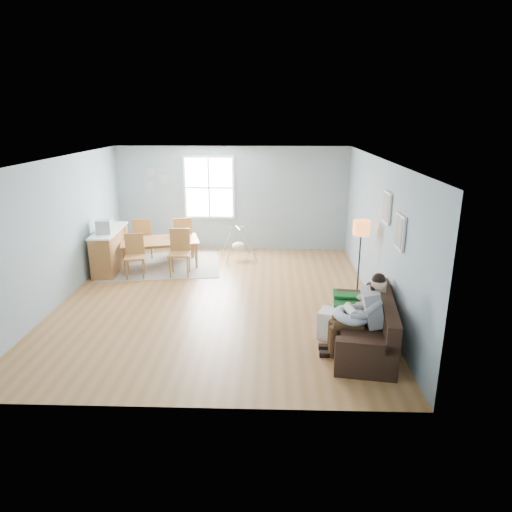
{
  "coord_description": "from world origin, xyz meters",
  "views": [
    {
      "loc": [
        1.01,
        -8.28,
        3.45
      ],
      "look_at": [
        0.74,
        -0.38,
        1.0
      ],
      "focal_mm": 32.0,
      "sensor_mm": 36.0,
      "label": 1
    }
  ],
  "objects_px": {
    "sofa": "(367,330)",
    "chair_se": "(180,249)",
    "chair_sw": "(135,253)",
    "baby_swing": "(238,245)",
    "floor_lamp": "(361,234)",
    "counter": "(110,249)",
    "chair_ne": "(183,234)",
    "storage_cube": "(331,324)",
    "father": "(361,312)",
    "chair_nw": "(143,235)",
    "monitor": "(104,227)",
    "toddler": "(363,301)",
    "dining_table": "(161,253)"
  },
  "relations": [
    {
      "from": "baby_swing",
      "to": "chair_sw",
      "type": "bearing_deg",
      "value": -149.58
    },
    {
      "from": "monitor",
      "to": "father",
      "type": "bearing_deg",
      "value": -35.03
    },
    {
      "from": "toddler",
      "to": "chair_se",
      "type": "height_order",
      "value": "chair_se"
    },
    {
      "from": "father",
      "to": "floor_lamp",
      "type": "bearing_deg",
      "value": 80.59
    },
    {
      "from": "toddler",
      "to": "chair_sw",
      "type": "height_order",
      "value": "toddler"
    },
    {
      "from": "floor_lamp",
      "to": "chair_ne",
      "type": "bearing_deg",
      "value": 146.08
    },
    {
      "from": "father",
      "to": "monitor",
      "type": "xyz_separation_m",
      "value": [
        -5.01,
        3.51,
        0.4
      ]
    },
    {
      "from": "chair_sw",
      "to": "baby_swing",
      "type": "bearing_deg",
      "value": 30.42
    },
    {
      "from": "sofa",
      "to": "father",
      "type": "xyz_separation_m",
      "value": [
        -0.16,
        -0.26,
        0.41
      ]
    },
    {
      "from": "sofa",
      "to": "chair_se",
      "type": "height_order",
      "value": "chair_se"
    },
    {
      "from": "dining_table",
      "to": "baby_swing",
      "type": "height_order",
      "value": "baby_swing"
    },
    {
      "from": "father",
      "to": "chair_ne",
      "type": "xyz_separation_m",
      "value": [
        -3.54,
        4.83,
        -0.1
      ]
    },
    {
      "from": "sofa",
      "to": "monitor",
      "type": "height_order",
      "value": "monitor"
    },
    {
      "from": "dining_table",
      "to": "monitor",
      "type": "distance_m",
      "value": 1.45
    },
    {
      "from": "sofa",
      "to": "chair_ne",
      "type": "xyz_separation_m",
      "value": [
        -3.71,
        4.56,
        0.31
      ]
    },
    {
      "from": "father",
      "to": "monitor",
      "type": "relative_size",
      "value": 3.94
    },
    {
      "from": "sofa",
      "to": "floor_lamp",
      "type": "xyz_separation_m",
      "value": [
        0.2,
        1.93,
        1.02
      ]
    },
    {
      "from": "toddler",
      "to": "storage_cube",
      "type": "bearing_deg",
      "value": 167.31
    },
    {
      "from": "floor_lamp",
      "to": "toddler",
      "type": "bearing_deg",
      "value": -98.09
    },
    {
      "from": "chair_sw",
      "to": "monitor",
      "type": "distance_m",
      "value": 0.88
    },
    {
      "from": "floor_lamp",
      "to": "chair_ne",
      "type": "distance_m",
      "value": 4.76
    },
    {
      "from": "floor_lamp",
      "to": "counter",
      "type": "distance_m",
      "value": 5.71
    },
    {
      "from": "monitor",
      "to": "chair_sw",
      "type": "bearing_deg",
      "value": -12.12
    },
    {
      "from": "father",
      "to": "toddler",
      "type": "bearing_deg",
      "value": 75.68
    },
    {
      "from": "sofa",
      "to": "storage_cube",
      "type": "bearing_deg",
      "value": 149.53
    },
    {
      "from": "father",
      "to": "monitor",
      "type": "height_order",
      "value": "father"
    },
    {
      "from": "sofa",
      "to": "storage_cube",
      "type": "xyz_separation_m",
      "value": [
        -0.51,
        0.3,
        -0.06
      ]
    },
    {
      "from": "storage_cube",
      "to": "monitor",
      "type": "xyz_separation_m",
      "value": [
        -4.67,
        2.95,
        0.87
      ]
    },
    {
      "from": "dining_table",
      "to": "chair_sw",
      "type": "xyz_separation_m",
      "value": [
        -0.39,
        -0.73,
        0.23
      ]
    },
    {
      "from": "sofa",
      "to": "chair_nw",
      "type": "distance_m",
      "value": 6.44
    },
    {
      "from": "floor_lamp",
      "to": "counter",
      "type": "height_order",
      "value": "floor_lamp"
    },
    {
      "from": "toddler",
      "to": "chair_sw",
      "type": "bearing_deg",
      "value": 146.85
    },
    {
      "from": "dining_table",
      "to": "chair_se",
      "type": "relative_size",
      "value": 1.72
    },
    {
      "from": "sofa",
      "to": "toddler",
      "type": "distance_m",
      "value": 0.44
    },
    {
      "from": "chair_sw",
      "to": "counter",
      "type": "height_order",
      "value": "chair_sw"
    },
    {
      "from": "father",
      "to": "chair_nw",
      "type": "relative_size",
      "value": 1.27
    },
    {
      "from": "storage_cube",
      "to": "father",
      "type": "bearing_deg",
      "value": -58.73
    },
    {
      "from": "chair_ne",
      "to": "counter",
      "type": "height_order",
      "value": "chair_ne"
    },
    {
      "from": "chair_nw",
      "to": "counter",
      "type": "height_order",
      "value": "chair_nw"
    },
    {
      "from": "toddler",
      "to": "floor_lamp",
      "type": "height_order",
      "value": "floor_lamp"
    },
    {
      "from": "chair_se",
      "to": "baby_swing",
      "type": "xyz_separation_m",
      "value": [
        1.23,
        1.15,
        -0.23
      ]
    },
    {
      "from": "toddler",
      "to": "father",
      "type": "bearing_deg",
      "value": -104.32
    },
    {
      "from": "sofa",
      "to": "baby_swing",
      "type": "distance_m",
      "value": 4.96
    },
    {
      "from": "father",
      "to": "chair_nw",
      "type": "distance_m",
      "value": 6.51
    },
    {
      "from": "chair_ne",
      "to": "toddler",
      "type": "bearing_deg",
      "value": -50.04
    },
    {
      "from": "storage_cube",
      "to": "floor_lamp",
      "type": "bearing_deg",
      "value": 66.68
    },
    {
      "from": "sofa",
      "to": "floor_lamp",
      "type": "relative_size",
      "value": 1.33
    },
    {
      "from": "storage_cube",
      "to": "dining_table",
      "type": "relative_size",
      "value": 0.29
    },
    {
      "from": "floor_lamp",
      "to": "dining_table",
      "type": "xyz_separation_m",
      "value": [
        -4.31,
        1.9,
        -0.99
      ]
    },
    {
      "from": "chair_ne",
      "to": "sofa",
      "type": "bearing_deg",
      "value": -50.9
    }
  ]
}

